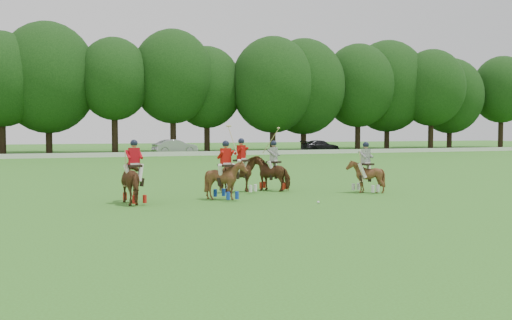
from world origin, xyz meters
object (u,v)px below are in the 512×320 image
object	(u,v)px
polo_stripe_b	(366,175)
polo_ball	(318,202)
car_mid	(175,147)
polo_red_a	(134,181)
car_right	(321,146)
polo_red_c	(226,179)
polo_red_b	(241,173)
polo_stripe_a	(274,173)

from	to	relation	value
polo_stripe_b	polo_ball	size ratio (longest dim) A/B	23.54
car_mid	polo_red_a	xyz separation A→B (m)	(-9.72, -39.56, 0.04)
car_right	polo_red_c	world-z (taller)	polo_red_c
polo_red_c	polo_ball	bearing A→B (deg)	-36.78
polo_red_b	polo_stripe_a	size ratio (longest dim) A/B	0.84
polo_red_c	polo_stripe_b	world-z (taller)	polo_red_c
car_right	polo_ball	size ratio (longest dim) A/B	51.64
polo_red_c	car_right	bearing A→B (deg)	59.27
polo_stripe_b	car_right	bearing A→B (deg)	66.13
car_right	polo_stripe_a	size ratio (longest dim) A/B	1.72
car_right	car_mid	bearing A→B (deg)	87.59
car_mid	car_right	bearing A→B (deg)	-99.05
polo_stripe_a	polo_red_a	bearing A→B (deg)	-159.46
car_mid	polo_red_c	distance (m)	40.14
polo_stripe_a	polo_red_b	bearing A→B (deg)	-168.32
polo_red_a	polo_red_c	bearing A→B (deg)	-1.28
polo_red_b	polo_ball	distance (m)	4.52
car_mid	car_right	size ratio (longest dim) A/B	1.01
car_right	polo_red_c	bearing A→B (deg)	146.86
polo_red_b	polo_stripe_a	world-z (taller)	polo_stripe_a
polo_red_b	polo_red_c	size ratio (longest dim) A/B	0.82
polo_red_b	polo_stripe_b	world-z (taller)	polo_red_b
car_mid	polo_stripe_b	bearing A→B (deg)	170.65
polo_stripe_a	polo_ball	distance (m)	4.58
car_mid	car_right	xyz separation A→B (m)	(17.21, 0.00, -0.10)
car_mid	polo_red_b	xyz separation A→B (m)	(-5.05, -37.54, 0.03)
polo_red_a	polo_red_c	world-z (taller)	polo_red_c
car_right	polo_ball	bearing A→B (deg)	151.15
car_mid	polo_stripe_a	bearing A→B (deg)	165.63
polo_red_a	polo_ball	distance (m)	6.59
polo_stripe_a	polo_stripe_b	bearing A→B (deg)	-33.23
car_right	polo_ball	xyz separation A→B (m)	(-20.75, -41.74, -0.63)
polo_red_b	polo_red_c	xyz separation A→B (m)	(-1.30, -2.09, -0.02)
polo_red_a	polo_stripe_a	distance (m)	6.68
polo_red_b	polo_stripe_b	distance (m)	5.17
polo_red_a	polo_stripe_b	distance (m)	9.52
polo_red_c	polo_ball	world-z (taller)	polo_red_c
polo_red_a	polo_stripe_a	world-z (taller)	polo_stripe_a
car_mid	polo_red_b	distance (m)	37.88
polo_red_c	polo_stripe_a	xyz separation A→B (m)	(2.88, 2.42, -0.02)
car_mid	polo_red_c	world-z (taller)	polo_red_c
polo_red_c	polo_stripe_b	distance (m)	6.15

